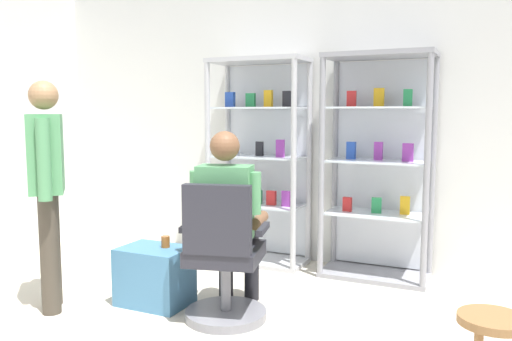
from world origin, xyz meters
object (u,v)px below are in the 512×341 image
(display_cabinet_right, at_px, (379,165))
(tea_glass, at_px, (166,242))
(office_chair, at_px, (224,265))
(standing_customer, at_px, (47,181))
(display_cabinet_left, at_px, (261,160))
(storage_crate, at_px, (155,276))
(wooden_stool, at_px, (492,336))
(seated_shopkeeper, at_px, (229,214))

(display_cabinet_right, bearing_deg, tea_glass, -133.40)
(office_chair, distance_m, standing_customer, 1.39)
(standing_customer, bearing_deg, display_cabinet_left, 64.27)
(office_chair, bearing_deg, tea_glass, 167.25)
(display_cabinet_left, distance_m, display_cabinet_right, 1.10)
(office_chair, relative_size, storage_crate, 1.91)
(display_cabinet_left, height_order, wooden_stool, display_cabinet_left)
(display_cabinet_right, distance_m, standing_customer, 2.64)
(display_cabinet_left, distance_m, tea_glass, 1.44)
(display_cabinet_left, xyz_separation_m, display_cabinet_right, (1.10, 0.00, 0.00))
(seated_shopkeeper, distance_m, tea_glass, 0.57)
(display_cabinet_left, bearing_deg, wooden_stool, -42.49)
(display_cabinet_right, xyz_separation_m, tea_glass, (-1.27, -1.34, -0.50))
(storage_crate, bearing_deg, standing_customer, -147.77)
(display_cabinet_left, bearing_deg, tea_glass, -97.07)
(office_chair, height_order, standing_customer, standing_customer)
(office_chair, distance_m, storage_crate, 0.65)
(display_cabinet_left, xyz_separation_m, storage_crate, (-0.24, -1.38, -0.75))
(storage_crate, bearing_deg, tea_glass, 32.65)
(tea_glass, xyz_separation_m, standing_customer, (-0.69, -0.43, 0.47))
(display_cabinet_right, bearing_deg, wooden_stool, -63.39)
(storage_crate, distance_m, wooden_stool, 2.33)
(wooden_stool, bearing_deg, display_cabinet_left, 137.51)
(seated_shopkeeper, relative_size, storage_crate, 2.56)
(tea_glass, bearing_deg, storage_crate, -147.35)
(office_chair, bearing_deg, wooden_stool, -13.72)
(display_cabinet_right, height_order, standing_customer, display_cabinet_right)
(seated_shopkeeper, xyz_separation_m, standing_customer, (-1.20, -0.47, 0.22))
(standing_customer, bearing_deg, wooden_stool, -1.85)
(display_cabinet_right, relative_size, wooden_stool, 4.07)
(display_cabinet_left, xyz_separation_m, tea_glass, (-0.17, -1.34, -0.50))
(display_cabinet_right, distance_m, seated_shopkeeper, 1.53)
(standing_customer, xyz_separation_m, wooden_stool, (2.89, -0.09, -0.56))
(display_cabinet_right, bearing_deg, storage_crate, -133.99)
(display_cabinet_right, xyz_separation_m, storage_crate, (-1.34, -1.38, -0.75))
(storage_crate, distance_m, standing_customer, 1.03)
(display_cabinet_right, distance_m, wooden_stool, 2.17)
(seated_shopkeeper, bearing_deg, display_cabinet_left, 104.85)
(office_chair, bearing_deg, standing_customer, -165.96)
(display_cabinet_right, distance_m, tea_glass, 1.91)
(seated_shopkeeper, bearing_deg, display_cabinet_right, 59.96)
(display_cabinet_right, height_order, office_chair, display_cabinet_right)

